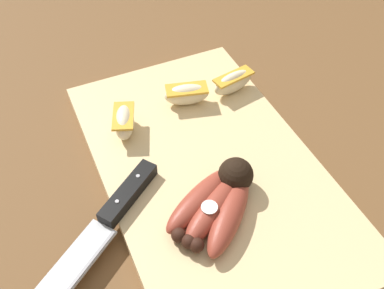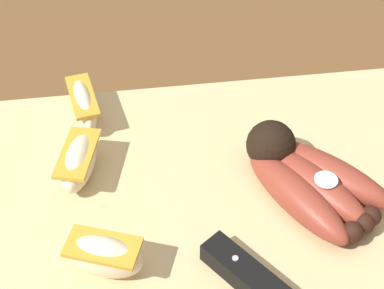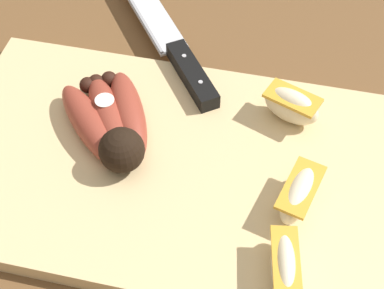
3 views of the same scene
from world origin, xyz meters
TOP-DOWN VIEW (x-y plane):
  - ground_plane at (0.00, 0.00)m, footprint 6.00×6.00m
  - cutting_board at (-0.01, 0.01)m, footprint 0.47×0.28m
  - banana_bunch at (0.06, -0.01)m, footprint 0.13×0.14m
  - chefs_knife at (0.02, -0.14)m, footprint 0.19×0.24m
  - apple_wedge_near at (-0.14, 0.03)m, footprint 0.04×0.07m
  - apple_wedge_middle at (-0.14, 0.11)m, footprint 0.03×0.07m
  - apple_wedge_far at (-0.12, -0.07)m, footprint 0.07×0.05m

SIDE VIEW (x-z plane):
  - ground_plane at x=0.00m, z-range 0.00..0.00m
  - cutting_board at x=-0.01m, z-range 0.00..0.02m
  - chefs_knife at x=0.02m, z-range 0.02..0.04m
  - banana_bunch at x=0.06m, z-range 0.01..0.06m
  - apple_wedge_near at x=-0.14m, z-range 0.02..0.06m
  - apple_wedge_middle at x=-0.14m, z-range 0.02..0.06m
  - apple_wedge_far at x=-0.12m, z-range 0.02..0.06m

